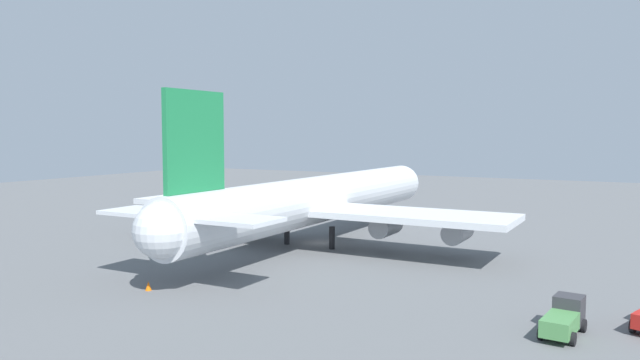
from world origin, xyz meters
name	(u,v)px	position (x,y,z in m)	size (l,w,h in m)	color
ground_plane	(320,243)	(0.00, 0.00, 0.00)	(243.95, 243.95, 0.00)	slate
cargo_airplane	(319,200)	(-0.33, 0.00, 5.46)	(60.99, 48.88, 17.66)	silver
cargo_loader	(564,318)	(-22.20, -31.43, 1.17)	(5.50, 2.74, 2.40)	#333338
safety_cone_nose	(415,216)	(27.44, -2.62, 0.33)	(0.46, 0.46, 0.66)	orange
safety_cone_tail	(148,286)	(-27.44, 2.08, 0.40)	(0.56, 0.56, 0.80)	orange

